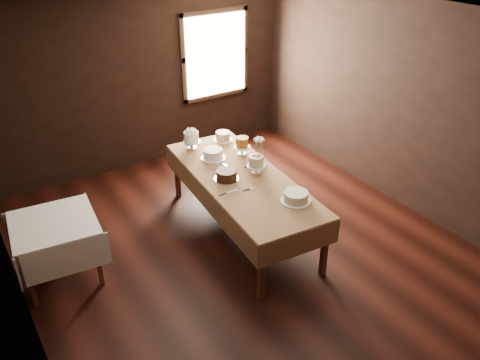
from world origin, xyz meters
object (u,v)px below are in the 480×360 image
object	(u,v)px
side_table	(54,229)
cake_meringue	(192,141)
cake_flowers	(256,165)
cake_server_e	(231,191)
display_table	(242,181)
cake_server_c	(226,165)
cake_speckled	(223,136)
cake_caramel	(242,147)
cake_cream	(296,197)
cake_server_d	(251,163)
flower_vase	(259,158)
cake_server_a	(256,188)
cake_lattice	(213,154)
cake_chocolate	(227,175)

from	to	relation	value
side_table	cake_meringue	xyz separation A→B (m)	(2.09, 0.70, 0.26)
side_table	cake_flowers	bearing A→B (deg)	-8.67
cake_meringue	cake_server_e	distance (m)	1.31
display_table	cake_server_c	size ratio (longest dim) A/B	11.19
cake_speckled	side_table	bearing A→B (deg)	-164.97
display_table	cake_flowers	xyz separation A→B (m)	(0.21, -0.00, 0.17)
side_table	cake_speckled	size ratio (longest dim) A/B	3.62
cake_speckled	cake_server_c	bearing A→B (deg)	-118.36
cake_caramel	cake_flowers	world-z (taller)	cake_caramel
cake_cream	cake_server_d	bearing A→B (deg)	84.49
flower_vase	cake_meringue	bearing A→B (deg)	122.00
cake_meringue	cake_server_a	bearing A→B (deg)	-84.68
cake_server_c	cake_server_e	world-z (taller)	same
cake_speckled	cake_server_c	size ratio (longest dim) A/B	1.12
side_table	cake_meringue	distance (m)	2.22
cake_server_c	flower_vase	xyz separation A→B (m)	(0.41, -0.16, 0.07)
cake_caramel	cake_server_d	distance (m)	0.30
display_table	cake_meringue	xyz separation A→B (m)	(-0.14, 1.07, 0.18)
display_table	cake_server_a	size ratio (longest dim) A/B	11.19
display_table	side_table	size ratio (longest dim) A/B	2.75
cake_lattice	cake_flowers	size ratio (longest dim) A/B	1.32
cake_meringue	cake_server_d	xyz separation A→B (m)	(0.44, -0.81, -0.11)
display_table	cake_server_d	bearing A→B (deg)	39.24
display_table	cake_server_d	size ratio (longest dim) A/B	11.19
cake_chocolate	cake_server_d	distance (m)	0.54
cake_speckled	cake_lattice	bearing A→B (deg)	-134.16
cake_caramel	cake_cream	world-z (taller)	cake_caramel
cake_meringue	cake_chocolate	xyz separation A→B (m)	(-0.05, -1.01, -0.06)
side_table	cake_server_a	world-z (taller)	cake_server_a
cake_meringue	cake_server_a	size ratio (longest dim) A/B	1.16
cake_meringue	cake_lattice	bearing A→B (deg)	-77.65
cake_meringue	cake_speckled	world-z (taller)	cake_meringue
cake_flowers	cake_server_d	xyz separation A→B (m)	(0.10, 0.26, -0.10)
cake_server_d	cake_flowers	bearing A→B (deg)	-137.83
flower_vase	cake_caramel	bearing A→B (deg)	98.95
cake_lattice	cake_caramel	world-z (taller)	cake_caramel
side_table	cake_server_e	bearing A→B (deg)	-17.17
cake_speckled	cake_chocolate	size ratio (longest dim) A/B	0.74
cake_meringue	cake_cream	bearing A→B (deg)	-79.64
cake_lattice	cake_cream	world-z (taller)	cake_lattice
cake_caramel	cake_server_a	xyz separation A→B (m)	(-0.36, -0.84, -0.11)
cake_speckled	cake_server_a	bearing A→B (deg)	-105.34
cake_server_a	cake_server_e	world-z (taller)	same
cake_flowers	cake_server_d	bearing A→B (deg)	68.45
cake_speckled	flower_vase	distance (m)	0.85
cake_speckled	cake_caramel	world-z (taller)	cake_caramel
cake_speckled	display_table	bearing A→B (deg)	-109.09
cake_cream	cake_server_e	xyz separation A→B (m)	(-0.51, 0.58, -0.05)
side_table	cake_server_d	xyz separation A→B (m)	(2.53, -0.12, 0.15)
cake_lattice	cake_chocolate	xyz separation A→B (m)	(-0.15, -0.58, 0.00)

